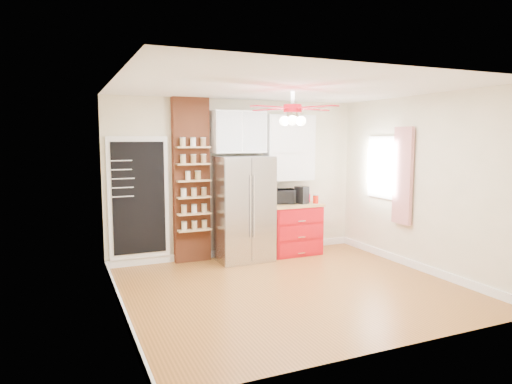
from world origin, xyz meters
name	(u,v)px	position (x,y,z in m)	size (l,w,h in m)	color
floor	(291,288)	(0.00, 0.00, 0.00)	(4.50, 4.50, 0.00)	#9C5F27
ceiling	(293,87)	(0.00, 0.00, 2.70)	(4.50, 4.50, 0.00)	white
wall_back	(238,178)	(0.00, 2.00, 1.35)	(4.50, 0.02, 2.70)	beige
wall_front	(392,213)	(0.00, -2.00, 1.35)	(4.50, 0.02, 2.70)	beige
wall_left	(117,199)	(-2.25, 0.00, 1.35)	(0.02, 4.00, 2.70)	beige
wall_right	(422,184)	(2.25, 0.00, 1.35)	(0.02, 4.00, 2.70)	beige
chalkboard	(139,198)	(-1.70, 1.96, 1.10)	(0.95, 0.05, 1.95)	white
brick_pillar	(191,181)	(-0.85, 1.92, 1.35)	(0.60, 0.16, 2.70)	brown
fridge	(243,209)	(-0.05, 1.63, 0.88)	(0.90, 0.70, 1.75)	#AFAFB4
upper_glass_cabinet	(238,132)	(-0.05, 1.82, 2.15)	(0.90, 0.35, 0.70)	white
red_cabinet	(293,228)	(0.92, 1.68, 0.45)	(0.94, 0.64, 0.90)	red
upper_shelf_unit	(289,148)	(0.92, 1.85, 1.88)	(0.90, 0.30, 1.15)	white
window	(383,167)	(2.23, 0.90, 1.55)	(0.04, 0.75, 1.05)	white
curtain	(403,176)	(2.18, 0.35, 1.45)	(0.06, 0.40, 1.55)	#AD1718
ceiling_fan	(293,109)	(0.00, 0.00, 2.42)	(1.40, 1.40, 0.44)	silver
toaster_oven	(281,196)	(0.73, 1.76, 1.03)	(0.46, 0.31, 0.25)	black
coffee_maker	(302,195)	(1.06, 1.62, 1.05)	(0.17, 0.21, 0.30)	black
canister_left	(316,199)	(1.29, 1.53, 0.97)	(0.09, 0.09, 0.14)	red
canister_right	(307,198)	(1.24, 1.73, 0.97)	(0.11, 0.11, 0.15)	red
pantry_jar_oats	(188,176)	(-0.94, 1.79, 1.44)	(0.08, 0.08, 0.13)	beige
pantry_jar_beans	(198,176)	(-0.77, 1.80, 1.44)	(0.10, 0.10, 0.13)	olive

